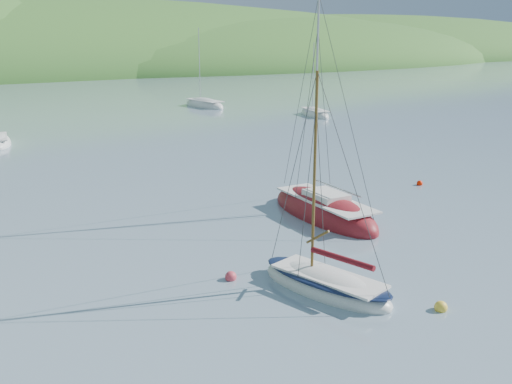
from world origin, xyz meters
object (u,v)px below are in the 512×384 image
daysailer_white (326,285)px  distant_sloop_b (204,105)px  sloop_red (324,212)px  distant_sloop_d (315,114)px

daysailer_white → distant_sloop_b: distant_sloop_b is taller
daysailer_white → sloop_red: bearing=37.2°
sloop_red → distant_sloop_b: sloop_red is taller
daysailer_white → sloop_red: sloop_red is taller
sloop_red → distant_sloop_b: 52.71m
sloop_red → distant_sloop_d: sloop_red is taller
daysailer_white → distant_sloop_d: (31.67, 41.20, -0.04)m
daysailer_white → distant_sloop_d: 51.97m
distant_sloop_b → distant_sloop_d: distant_sloop_b is taller
distant_sloop_b → distant_sloop_d: 17.71m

